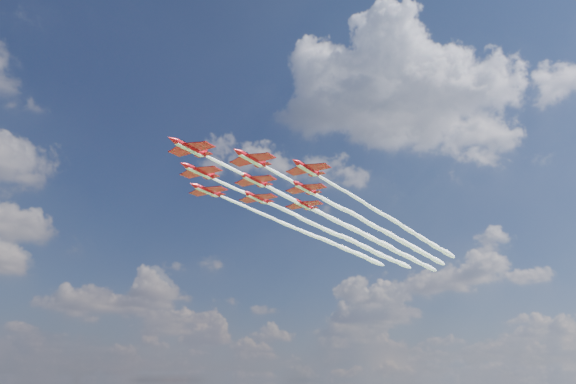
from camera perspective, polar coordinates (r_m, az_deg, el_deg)
name	(u,v)px	position (r m, az deg, el deg)	size (l,w,h in m)	color
jet_lead	(317,211)	(149.94, 2.93, -1.95)	(102.89, 39.70, 2.76)	red
jet_row2_port	(358,217)	(156.27, 7.09, -2.53)	(102.89, 39.70, 2.76)	red
jet_row2_starb	(314,224)	(162.29, 2.68, -3.25)	(102.89, 39.70, 2.76)	red
jet_row3_port	(396,222)	(163.38, 10.91, -3.04)	(102.89, 39.70, 2.76)	red
jet_row3_centre	(352,229)	(168.58, 6.54, -3.74)	(102.89, 39.70, 2.76)	red
jet_row3_starb	(312,235)	(174.72, 2.46, -4.37)	(102.89, 39.70, 2.76)	red
jet_row4_port	(388,233)	(175.59, 10.12, -4.17)	(102.89, 39.70, 2.76)	red
jet_row4_starb	(348,239)	(180.97, 6.07, -4.78)	(102.89, 39.70, 2.76)	red
jet_tail	(381,243)	(187.89, 9.43, -5.15)	(102.89, 39.70, 2.76)	red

